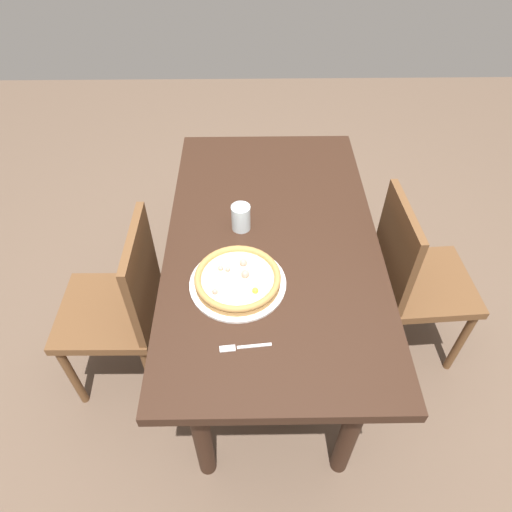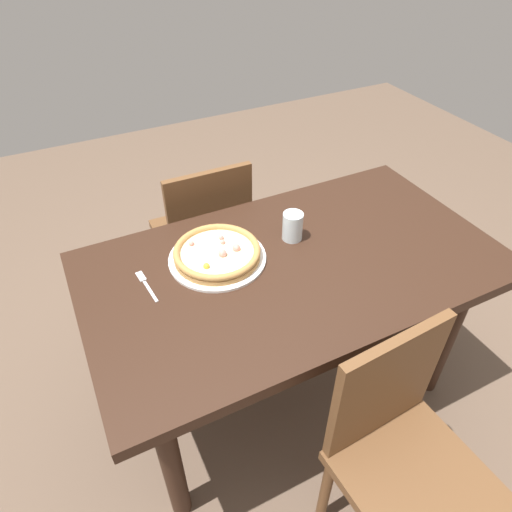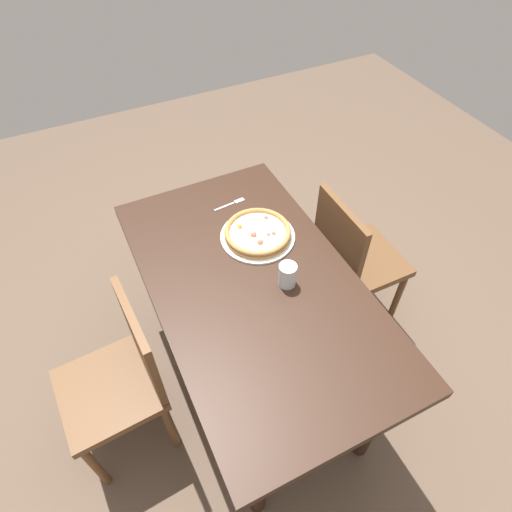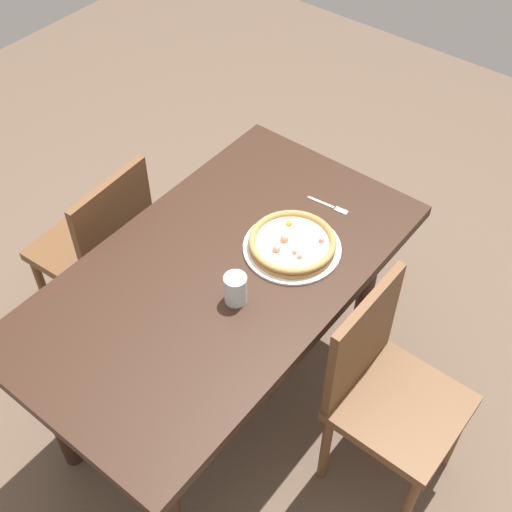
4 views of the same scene
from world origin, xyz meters
The scene contains 8 objects.
ground_plane centered at (0.00, 0.00, 0.00)m, with size 6.00×6.00×0.00m, color brown.
dining_table centered at (0.00, 0.00, 0.66)m, with size 1.46×0.82×0.76m.
chair_near centered at (0.02, -0.63, 0.49)m, with size 0.42×0.42×0.89m.
chair_far centered at (-0.12, 0.63, 0.49)m, with size 0.40×0.40×0.89m.
plate centered at (-0.24, 0.13, 0.77)m, with size 0.34×0.34×0.01m, color white.
pizza centered at (-0.24, 0.13, 0.79)m, with size 0.30×0.30×0.05m.
fork centered at (-0.50, 0.12, 0.76)m, with size 0.03×0.17×0.00m.
drinking_glass centered at (0.06, 0.12, 0.82)m, with size 0.08×0.08×0.11m, color silver.
Camera 1 is at (-1.29, 0.08, 2.00)m, focal length 32.13 mm.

